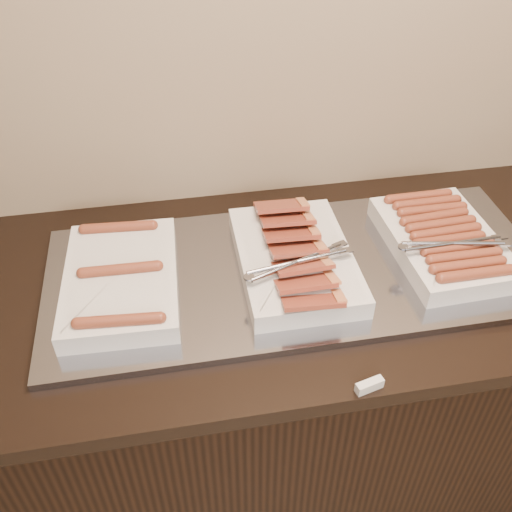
{
  "coord_description": "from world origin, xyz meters",
  "views": [
    {
      "loc": [
        -0.27,
        1.13,
        1.83
      ],
      "look_at": [
        -0.09,
        2.13,
        0.97
      ],
      "focal_mm": 40.0,
      "sensor_mm": 36.0,
      "label": 1
    }
  ],
  "objects_px": {
    "dish_right": "(443,240)",
    "counter": "(285,386)",
    "dish_left": "(121,279)",
    "warming_tray": "(297,270)",
    "dish_center": "(295,258)"
  },
  "relations": [
    {
      "from": "dish_left",
      "to": "dish_right",
      "type": "bearing_deg",
      "value": 1.93
    },
    {
      "from": "dish_right",
      "to": "dish_left",
      "type": "bearing_deg",
      "value": 177.79
    },
    {
      "from": "dish_left",
      "to": "dish_center",
      "type": "bearing_deg",
      "value": 1.71
    },
    {
      "from": "dish_left",
      "to": "dish_right",
      "type": "xyz_separation_m",
      "value": [
        0.78,
        -0.0,
        0.01
      ]
    },
    {
      "from": "dish_right",
      "to": "counter",
      "type": "bearing_deg",
      "value": 177.52
    },
    {
      "from": "counter",
      "to": "warming_tray",
      "type": "xyz_separation_m",
      "value": [
        0.01,
        0.0,
        0.46
      ]
    },
    {
      "from": "dish_left",
      "to": "warming_tray",
      "type": "bearing_deg",
      "value": 2.19
    },
    {
      "from": "counter",
      "to": "warming_tray",
      "type": "bearing_deg",
      "value": 0.0
    },
    {
      "from": "dish_left",
      "to": "dish_right",
      "type": "relative_size",
      "value": 1.02
    },
    {
      "from": "warming_tray",
      "to": "dish_center",
      "type": "height_order",
      "value": "dish_center"
    },
    {
      "from": "dish_right",
      "to": "warming_tray",
      "type": "bearing_deg",
      "value": 177.5
    },
    {
      "from": "counter",
      "to": "dish_right",
      "type": "xyz_separation_m",
      "value": [
        0.38,
        -0.0,
        0.5
      ]
    },
    {
      "from": "warming_tray",
      "to": "dish_left",
      "type": "bearing_deg",
      "value": -180.0
    },
    {
      "from": "dish_left",
      "to": "counter",
      "type": "bearing_deg",
      "value": 2.19
    },
    {
      "from": "counter",
      "to": "warming_tray",
      "type": "relative_size",
      "value": 1.72
    }
  ]
}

